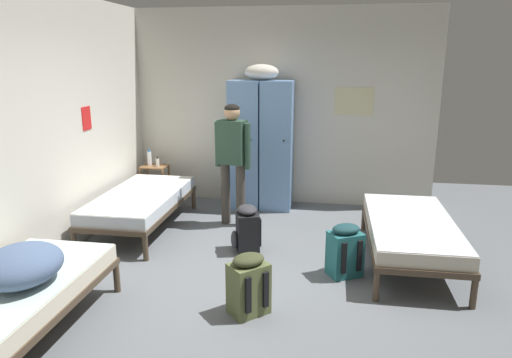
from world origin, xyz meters
name	(u,v)px	position (x,y,z in m)	size (l,w,h in m)	color
ground_plane	(252,274)	(0.00, 0.00, 0.00)	(8.15, 8.15, 0.00)	slate
room_backdrop	(175,118)	(-1.17, 1.21, 1.43)	(4.48, 5.15, 2.86)	beige
locker_bank	(261,142)	(-0.25, 2.27, 0.97)	(0.90, 0.55, 2.07)	#6B93C6
shelf_unit	(155,180)	(-1.88, 2.22, 0.35)	(0.38, 0.30, 0.57)	brown
bed_right	(410,229)	(1.63, 0.57, 0.38)	(0.90, 1.90, 0.49)	#473828
bed_left_rear	(141,201)	(-1.63, 1.07, 0.38)	(0.90, 1.90, 0.49)	#473828
bed_left_front	(9,300)	(-1.63, -1.48, 0.38)	(0.90, 1.90, 0.49)	#473828
bedding_heap	(21,265)	(-1.54, -1.40, 0.64)	(0.59, 0.67, 0.29)	slate
person_traveler	(233,153)	(-0.50, 1.44, 0.96)	(0.49, 0.29, 1.60)	#3D3833
water_bottle	(149,158)	(-1.96, 2.24, 0.68)	(0.06, 0.06, 0.24)	white
lotion_bottle	(158,162)	(-1.81, 2.18, 0.64)	(0.05, 0.05, 0.15)	white
backpack_teal	(344,251)	(0.93, 0.15, 0.26)	(0.40, 0.41, 0.55)	#23666B
backpack_olive	(248,285)	(0.09, -0.73, 0.26)	(0.42, 0.42, 0.55)	#566038
backpack_black	(247,230)	(-0.16, 0.58, 0.26)	(0.39, 0.38, 0.55)	black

